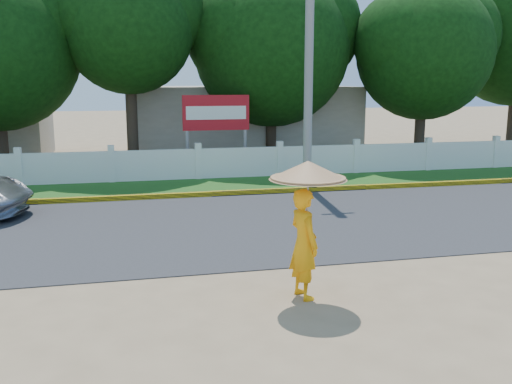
# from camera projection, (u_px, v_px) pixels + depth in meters

# --- Properties ---
(ground) EXTENTS (120.00, 120.00, 0.00)m
(ground) POSITION_uv_depth(u_px,v_px,m) (282.00, 289.00, 9.69)
(ground) COLOR #9E8460
(ground) RESTS_ON ground
(road) EXTENTS (60.00, 7.00, 0.02)m
(road) POSITION_uv_depth(u_px,v_px,m) (233.00, 224.00, 13.99)
(road) COLOR #38383A
(road) RESTS_ON ground
(grass_verge) EXTENTS (60.00, 3.50, 0.03)m
(grass_verge) POSITION_uv_depth(u_px,v_px,m) (204.00, 186.00, 19.01)
(grass_verge) COLOR #2D601E
(grass_verge) RESTS_ON ground
(curb) EXTENTS (40.00, 0.18, 0.16)m
(curb) POSITION_uv_depth(u_px,v_px,m) (212.00, 194.00, 17.38)
(curb) COLOR yellow
(curb) RESTS_ON ground
(fence) EXTENTS (40.00, 0.10, 1.10)m
(fence) POSITION_uv_depth(u_px,v_px,m) (198.00, 164.00, 20.30)
(fence) COLOR silver
(fence) RESTS_ON ground
(building_near) EXTENTS (10.00, 6.00, 3.20)m
(building_near) POSITION_uv_depth(u_px,v_px,m) (242.00, 120.00, 27.26)
(building_near) COLOR #B7AD99
(building_near) RESTS_ON ground
(utility_pole) EXTENTS (0.28, 0.28, 9.08)m
(utility_pole) POSITION_uv_depth(u_px,v_px,m) (309.00, 46.00, 18.00)
(utility_pole) COLOR gray
(utility_pole) RESTS_ON ground
(monk_with_parasol) EXTENTS (1.24, 1.24, 2.25)m
(monk_with_parasol) POSITION_uv_depth(u_px,v_px,m) (306.00, 210.00, 9.07)
(monk_with_parasol) COLOR #FFA00D
(monk_with_parasol) RESTS_ON ground
(billboard) EXTENTS (2.50, 0.13, 2.95)m
(billboard) POSITION_uv_depth(u_px,v_px,m) (216.00, 117.00, 21.22)
(billboard) COLOR gray
(billboard) RESTS_ON ground
(tree_row) EXTENTS (34.84, 8.07, 9.41)m
(tree_row) POSITION_uv_depth(u_px,v_px,m) (260.00, 42.00, 23.15)
(tree_row) COLOR #473828
(tree_row) RESTS_ON ground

